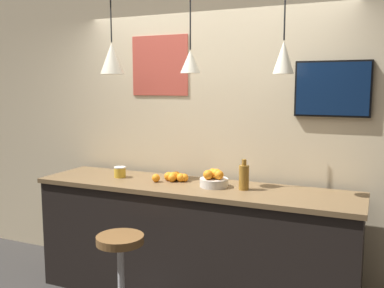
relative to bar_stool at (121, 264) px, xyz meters
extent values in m
cube|color=beige|center=(0.29, 1.10, 0.94)|extent=(8.00, 0.06, 2.90)
cube|color=black|center=(0.29, 0.66, -0.03)|extent=(2.73, 0.62, 0.97)
cube|color=brown|center=(0.29, 0.66, 0.47)|extent=(2.77, 0.66, 0.04)
cylinder|color=#B7B7BC|center=(0.00, 0.00, -0.17)|extent=(0.05, 0.05, 0.66)
cylinder|color=brown|center=(0.00, 0.00, 0.19)|extent=(0.35, 0.35, 0.06)
cylinder|color=beige|center=(0.48, 0.68, 0.53)|extent=(0.24, 0.24, 0.07)
sphere|color=orange|center=(0.54, 0.65, 0.60)|extent=(0.08, 0.08, 0.08)
sphere|color=orange|center=(0.45, 0.62, 0.60)|extent=(0.08, 0.08, 0.08)
sphere|color=orange|center=(0.47, 0.68, 0.60)|extent=(0.08, 0.08, 0.08)
sphere|color=orange|center=(0.51, 0.67, 0.60)|extent=(0.09, 0.09, 0.09)
sphere|color=orange|center=(0.49, 0.70, 0.60)|extent=(0.07, 0.07, 0.07)
sphere|color=orange|center=(0.03, 0.73, 0.53)|extent=(0.08, 0.08, 0.08)
sphere|color=orange|center=(0.08, 0.70, 0.53)|extent=(0.07, 0.07, 0.07)
sphere|color=orange|center=(0.08, 0.72, 0.53)|extent=(0.08, 0.08, 0.08)
sphere|color=orange|center=(-0.04, 0.64, 0.53)|extent=(0.07, 0.07, 0.07)
sphere|color=orange|center=(0.09, 0.77, 0.53)|extent=(0.08, 0.08, 0.08)
sphere|color=orange|center=(0.18, 0.75, 0.53)|extent=(0.07, 0.07, 0.07)
sphere|color=orange|center=(0.14, 0.75, 0.53)|extent=(0.07, 0.07, 0.07)
sphere|color=orange|center=(0.15, 0.73, 0.53)|extent=(0.07, 0.07, 0.07)
cylinder|color=olive|center=(0.74, 0.68, 0.59)|extent=(0.08, 0.08, 0.20)
cylinder|color=olive|center=(0.74, 0.68, 0.72)|extent=(0.04, 0.04, 0.05)
cylinder|color=gold|center=(-0.44, 0.68, 0.54)|extent=(0.11, 0.11, 0.09)
cylinder|color=white|center=(-0.44, 0.68, 0.59)|extent=(0.11, 0.11, 0.01)
cylinder|color=black|center=(-0.46, 0.63, 1.99)|extent=(0.01, 0.01, 0.59)
cone|color=beige|center=(-0.46, 0.63, 1.56)|extent=(0.21, 0.21, 0.27)
sphere|color=#F9EFCC|center=(-0.46, 0.63, 1.45)|extent=(0.04, 0.04, 0.04)
cylinder|color=black|center=(0.29, 0.63, 1.95)|extent=(0.01, 0.01, 0.67)
cone|color=beige|center=(0.29, 0.63, 1.52)|extent=(0.16, 0.16, 0.19)
sphere|color=#F9EFCC|center=(0.29, 0.63, 1.45)|extent=(0.04, 0.04, 0.04)
cone|color=beige|center=(1.04, 0.63, 1.53)|extent=(0.16, 0.16, 0.24)
sphere|color=#F9EFCC|center=(1.04, 0.63, 1.43)|extent=(0.04, 0.04, 0.04)
cube|color=black|center=(1.35, 1.05, 1.30)|extent=(0.59, 0.04, 0.45)
cube|color=#0F2347|center=(1.35, 1.03, 1.30)|extent=(0.56, 0.01, 0.42)
cube|color=#C64C3D|center=(-0.22, 1.06, 1.51)|extent=(0.59, 0.01, 0.56)
camera|label=1|loc=(1.71, -2.57, 1.32)|focal=40.00mm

